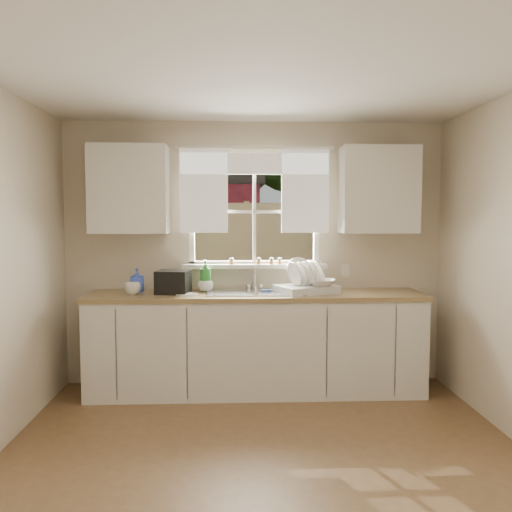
{
  "coord_description": "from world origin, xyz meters",
  "views": [
    {
      "loc": [
        -0.2,
        -3.19,
        1.61
      ],
      "look_at": [
        0.0,
        1.65,
        1.25
      ],
      "focal_mm": 38.0,
      "sensor_mm": 36.0,
      "label": 1
    }
  ],
  "objects_px": {
    "soap_bottle_a": "(206,276)",
    "black_appliance": "(173,282)",
    "dish_rack": "(306,285)",
    "cup": "(132,289)"
  },
  "relations": [
    {
      "from": "soap_bottle_a",
      "to": "black_appliance",
      "type": "relative_size",
      "value": 1.04
    },
    {
      "from": "soap_bottle_a",
      "to": "cup",
      "type": "relative_size",
      "value": 2.13
    },
    {
      "from": "soap_bottle_a",
      "to": "black_appliance",
      "type": "xyz_separation_m",
      "value": [
        -0.29,
        -0.1,
        -0.04
      ]
    },
    {
      "from": "dish_rack",
      "to": "soap_bottle_a",
      "type": "distance_m",
      "value": 0.93
    },
    {
      "from": "dish_rack",
      "to": "black_appliance",
      "type": "distance_m",
      "value": 1.2
    },
    {
      "from": "dish_rack",
      "to": "soap_bottle_a",
      "type": "xyz_separation_m",
      "value": [
        -0.92,
        0.09,
        0.08
      ]
    },
    {
      "from": "cup",
      "to": "soap_bottle_a",
      "type": "bearing_deg",
      "value": 14.4
    },
    {
      "from": "soap_bottle_a",
      "to": "black_appliance",
      "type": "distance_m",
      "value": 0.31
    },
    {
      "from": "dish_rack",
      "to": "cup",
      "type": "xyz_separation_m",
      "value": [
        -1.56,
        -0.09,
        -0.02
      ]
    },
    {
      "from": "dish_rack",
      "to": "soap_bottle_a",
      "type": "bearing_deg",
      "value": 174.44
    }
  ]
}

